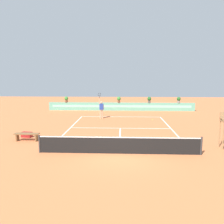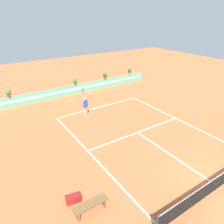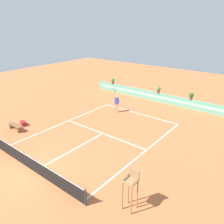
# 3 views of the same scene
# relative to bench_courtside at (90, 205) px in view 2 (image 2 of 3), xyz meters

# --- Properties ---
(ground_plane) EXTENTS (60.00, 60.00, 0.00)m
(ground_plane) POSITION_rel_bench_courtside_xyz_m (6.09, 3.68, -0.38)
(ground_plane) COLOR #C66B3D
(court_lines) EXTENTS (8.32, 11.94, 0.01)m
(court_lines) POSITION_rel_bench_courtside_xyz_m (6.09, 4.39, -0.37)
(court_lines) COLOR white
(court_lines) RESTS_ON ground
(net) EXTENTS (8.92, 0.10, 1.00)m
(net) POSITION_rel_bench_courtside_xyz_m (6.09, -2.32, 0.13)
(net) COLOR #333333
(net) RESTS_ON ground
(back_wall_barrier) EXTENTS (18.00, 0.21, 1.00)m
(back_wall_barrier) POSITION_rel_bench_courtside_xyz_m (6.09, 14.07, 0.12)
(back_wall_barrier) COLOR #60A88E
(back_wall_barrier) RESTS_ON ground
(bench_courtside) EXTENTS (1.60, 0.44, 0.51)m
(bench_courtside) POSITION_rel_bench_courtside_xyz_m (0.00, 0.00, 0.00)
(bench_courtside) COLOR brown
(bench_courtside) RESTS_ON ground
(gear_bag) EXTENTS (0.76, 0.49, 0.36)m
(gear_bag) POSITION_rel_bench_courtside_xyz_m (-0.41, 0.93, -0.20)
(gear_bag) COLOR maroon
(gear_bag) RESTS_ON ground
(tennis_player) EXTENTS (0.57, 0.35, 2.58)m
(tennis_player) POSITION_rel_bench_courtside_xyz_m (4.14, 8.48, 0.67)
(tennis_player) COLOR tan
(tennis_player) RESTS_ON ground
(tennis_ball_near_baseline) EXTENTS (0.07, 0.07, 0.07)m
(tennis_ball_near_baseline) POSITION_rel_bench_courtside_xyz_m (9.19, 7.83, -0.34)
(tennis_ball_near_baseline) COLOR #CCE033
(tennis_ball_near_baseline) RESTS_ON ground
(potted_plant_centre) EXTENTS (0.48, 0.48, 0.72)m
(potted_plant_centre) POSITION_rel_bench_courtside_xyz_m (5.80, 14.07, 1.04)
(potted_plant_centre) COLOR brown
(potted_plant_centre) RESTS_ON back_wall_barrier
(potted_plant_far_left) EXTENTS (0.48, 0.48, 0.72)m
(potted_plant_far_left) POSITION_rel_bench_courtside_xyz_m (-0.73, 14.07, 1.04)
(potted_plant_far_left) COLOR brown
(potted_plant_far_left) RESTS_ON back_wall_barrier
(potted_plant_far_right) EXTENTS (0.48, 0.48, 0.72)m
(potted_plant_far_right) POSITION_rel_bench_courtside_xyz_m (13.09, 14.07, 1.04)
(potted_plant_far_right) COLOR gray
(potted_plant_far_right) RESTS_ON back_wall_barrier
(potted_plant_right) EXTENTS (0.48, 0.48, 0.72)m
(potted_plant_right) POSITION_rel_bench_courtside_xyz_m (9.53, 14.07, 1.04)
(potted_plant_right) COLOR #514C47
(potted_plant_right) RESTS_ON back_wall_barrier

